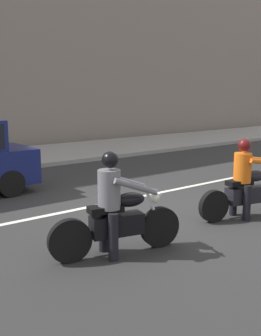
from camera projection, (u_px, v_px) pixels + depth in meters
The scene contains 5 objects.
ground_plane at pixel (149, 209), 8.73m from camera, with size 80.00×80.00×0.00m, color #292929.
sidewalk_slab at pixel (4, 158), 14.87m from camera, with size 40.00×4.40×0.14m, color gray.
lane_marking_stripe at pixel (96, 205), 8.96m from camera, with size 18.00×0.14×0.01m, color silver.
motorcycle_with_rider_orange_stripe at pixel (246, 185), 8.05m from camera, with size 2.12×0.83×1.56m.
motorcycle_with_rider_gray at pixel (116, 213), 6.18m from camera, with size 2.10×0.82×1.60m.
Camera 1 is at (-5.54, -6.35, 2.45)m, focal length 43.94 mm.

